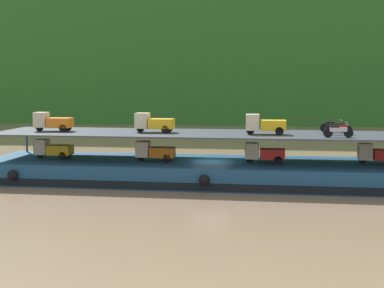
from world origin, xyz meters
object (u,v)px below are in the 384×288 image
(motorcycle_upper_port, at_px, (338,131))
(motorcycle_upper_centre, at_px, (338,128))
(mini_truck_lower_aft, at_px, (155,151))
(mini_truck_upper_mid, at_px, (154,123))
(motorcycle_upper_stbd, at_px, (333,126))
(mini_truck_lower_mid, at_px, (264,153))
(mini_truck_lower_fore, at_px, (378,154))
(mini_truck_lower_stern, at_px, (53,149))
(mini_truck_upper_fore, at_px, (265,124))
(cargo_barge, at_px, (211,172))
(mini_truck_upper_stern, at_px, (52,122))

(motorcycle_upper_port, relative_size, motorcycle_upper_centre, 1.00)
(mini_truck_lower_aft, bearing_deg, mini_truck_upper_mid, 112.28)
(mini_truck_lower_aft, relative_size, motorcycle_upper_stbd, 1.44)
(mini_truck_lower_mid, bearing_deg, motorcycle_upper_stbd, 25.49)
(mini_truck_lower_mid, distance_m, mini_truck_lower_fore, 7.70)
(mini_truck_lower_mid, bearing_deg, mini_truck_upper_mid, 179.38)
(mini_truck_lower_mid, bearing_deg, mini_truck_lower_stern, 179.67)
(motorcycle_upper_centre, bearing_deg, mini_truck_lower_mid, -177.13)
(motorcycle_upper_port, bearing_deg, mini_truck_lower_aft, 172.52)
(mini_truck_lower_stern, xyz_separation_m, mini_truck_upper_mid, (7.57, -0.00, 2.00))
(motorcycle_upper_centre, bearing_deg, mini_truck_lower_aft, -178.09)
(motorcycle_upper_stbd, bearing_deg, mini_truck_lower_aft, -168.83)
(mini_truck_upper_mid, relative_size, motorcycle_upper_stbd, 1.46)
(mini_truck_upper_fore, bearing_deg, cargo_barge, 171.99)
(motorcycle_upper_centre, relative_size, motorcycle_upper_stbd, 1.00)
(mini_truck_lower_mid, height_order, motorcycle_upper_port, motorcycle_upper_port)
(mini_truck_upper_stern, distance_m, motorcycle_upper_port, 20.07)
(mini_truck_lower_fore, distance_m, mini_truck_upper_fore, 7.96)
(mini_truck_lower_fore, relative_size, mini_truck_upper_fore, 1.00)
(mini_truck_upper_stern, distance_m, mini_truck_upper_fore, 15.30)
(mini_truck_lower_stern, relative_size, mini_truck_lower_fore, 1.00)
(cargo_barge, distance_m, mini_truck_lower_aft, 4.27)
(mini_truck_lower_mid, height_order, mini_truck_upper_stern, mini_truck_upper_stern)
(mini_truck_lower_mid, distance_m, mini_truck_upper_mid, 8.05)
(mini_truck_lower_mid, xyz_separation_m, motorcycle_upper_port, (4.72, -1.80, 1.74))
(mini_truck_upper_stern, relative_size, motorcycle_upper_centre, 1.46)
(mini_truck_lower_aft, relative_size, mini_truck_upper_stern, 0.99)
(mini_truck_lower_aft, bearing_deg, mini_truck_upper_fore, -0.92)
(mini_truck_lower_aft, distance_m, mini_truck_lower_mid, 7.69)
(mini_truck_lower_stern, height_order, mini_truck_lower_fore, same)
(mini_truck_lower_stern, height_order, mini_truck_upper_stern, mini_truck_upper_stern)
(mini_truck_lower_stern, relative_size, motorcycle_upper_stbd, 1.45)
(motorcycle_upper_stbd, bearing_deg, mini_truck_lower_fore, -29.70)
(mini_truck_lower_mid, height_order, mini_truck_lower_fore, same)
(motorcycle_upper_stbd, bearing_deg, mini_truck_lower_mid, -154.51)
(mini_truck_lower_mid, xyz_separation_m, mini_truck_upper_mid, (-7.79, 0.08, 2.00))
(motorcycle_upper_port, bearing_deg, mini_truck_upper_mid, 171.43)
(mini_truck_lower_aft, relative_size, mini_truck_upper_mid, 0.99)
(mini_truck_upper_stern, bearing_deg, motorcycle_upper_port, -5.00)
(mini_truck_upper_stern, xyz_separation_m, mini_truck_upper_mid, (7.48, 0.14, 0.00))
(cargo_barge, xyz_separation_m, mini_truck_lower_stern, (-11.68, -0.14, 1.44))
(cargo_barge, xyz_separation_m, mini_truck_lower_mid, (3.69, -0.23, 1.44))
(mini_truck_lower_stern, bearing_deg, cargo_barge, 0.68)
(mini_truck_lower_aft, height_order, motorcycle_upper_centre, motorcycle_upper_centre)
(cargo_barge, height_order, mini_truck_lower_stern, mini_truck_lower_stern)
(mini_truck_lower_fore, height_order, mini_truck_upper_mid, mini_truck_upper_mid)
(mini_truck_lower_stern, xyz_separation_m, motorcycle_upper_port, (20.09, -1.89, 1.74))
(mini_truck_lower_stern, relative_size, motorcycle_upper_port, 1.45)
(motorcycle_upper_stbd, bearing_deg, mini_truck_upper_stern, -173.33)
(mini_truck_upper_stern, distance_m, motorcycle_upper_centre, 20.21)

